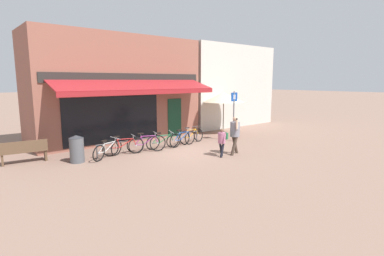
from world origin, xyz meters
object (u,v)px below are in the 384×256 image
Objects in this scene: bicycle_purple at (147,143)px; litter_bin at (77,149)px; pedestrian_child at (222,139)px; parking_sign at (234,111)px; bicycle_green at (163,141)px; bicycle_silver at (108,150)px; park_bench at (24,151)px; bicycle_orange at (191,136)px; pedestrian_adult at (235,131)px; cafe_parasol at (224,97)px; bicycle_red at (123,146)px; bicycle_blue at (183,139)px.

bicycle_purple is 1.57× the size of litter_bin.
parking_sign reaches higher than pedestrian_child.
bicycle_green is 2.91m from pedestrian_child.
park_bench reaches higher than bicycle_silver.
bicycle_orange is 3.01m from pedestrian_adult.
parking_sign is (2.69, 1.82, 0.84)m from pedestrian_child.
bicycle_orange is 0.67× the size of parking_sign.
cafe_parasol is at bearing 5.53° from park_bench.
bicycle_red reaches higher than bicycle_blue.
parking_sign is at bearing -21.48° from bicycle_blue.
bicycle_red reaches higher than bicycle_green.
bicycle_green is 3.34m from pedestrian_adult.
park_bench reaches higher than bicycle_green.
litter_bin is at bearing 169.61° from bicycle_blue.
cafe_parasol is (3.31, 3.89, 1.13)m from pedestrian_adult.
bicycle_blue is 1.41× the size of pedestrian_child.
pedestrian_adult is at bearing 160.59° from pedestrian_child.
pedestrian_adult is at bearing -57.01° from bicycle_silver.
bicycle_purple is 4.68m from park_bench.
park_bench reaches higher than bicycle_orange.
parking_sign is at bearing -36.58° from bicycle_orange.
bicycle_purple is 3.84m from pedestrian_adult.
bicycle_red is (0.75, 0.14, 0.02)m from bicycle_silver.
bicycle_purple is 3.30m from pedestrian_child.
bicycle_orange is at bearing 14.13° from bicycle_blue.
pedestrian_adult is (4.41, -2.77, 0.62)m from bicycle_silver.
bicycle_red is at bearing 171.97° from bicycle_orange.
park_bench is at bearing 161.94° from bicycle_orange.
bicycle_silver is at bearing -20.09° from park_bench.
bicycle_purple is 2.90m from litter_bin.
pedestrian_child is (2.01, -2.59, 0.33)m from bicycle_purple.
bicycle_silver is 0.93× the size of bicycle_orange.
litter_bin is 9.06m from cafe_parasol.
bicycle_blue is 2.81m from pedestrian_adult.
litter_bin is at bearing -170.12° from bicycle_red.
litter_bin is (-2.88, 0.29, 0.14)m from bicycle_purple.
cafe_parasol is (3.23, 0.95, 1.75)m from bicycle_orange.
bicycle_blue is at bearing 6.85° from bicycle_red.
bicycle_purple is 0.69× the size of cafe_parasol.
pedestrian_adult reaches higher than bicycle_blue.
pedestrian_adult reaches higher than park_bench.
bicycle_blue is 0.65× the size of parking_sign.
bicycle_blue is at bearing -65.26° from pedestrian_adult.
bicycle_green is 1.06m from bicycle_blue.
pedestrian_child is 0.46× the size of parking_sign.
bicycle_blue is 1.57× the size of litter_bin.
bicycle_purple reaches higher than bicycle_blue.
bicycle_red is 4.72m from pedestrian_adult.
bicycle_orange reaches higher than bicycle_blue.
bicycle_orange is 1.05× the size of pedestrian_adult.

